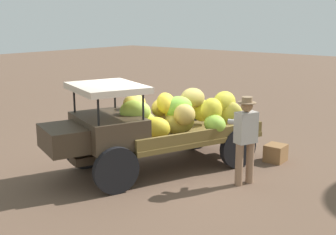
# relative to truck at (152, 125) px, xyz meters

# --- Properties ---
(ground_plane) EXTENTS (60.00, 60.00, 0.00)m
(ground_plane) POSITION_rel_truck_xyz_m (-0.29, -0.06, -0.97)
(ground_plane) COLOR brown
(truck) EXTENTS (4.66, 2.94, 1.88)m
(truck) POSITION_rel_truck_xyz_m (0.00, 0.00, 0.00)
(truck) COLOR #3E3123
(truck) RESTS_ON ground
(farmer) EXTENTS (0.56, 0.52, 1.70)m
(farmer) POSITION_rel_truck_xyz_m (-0.52, 1.87, -0.00)
(farmer) COLOR #936F54
(farmer) RESTS_ON ground
(wooden_crate) EXTENTS (0.47, 0.43, 0.38)m
(wooden_crate) POSITION_rel_truck_xyz_m (-2.17, 1.72, -0.78)
(wooden_crate) COLOR olive
(wooden_crate) RESTS_ON ground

